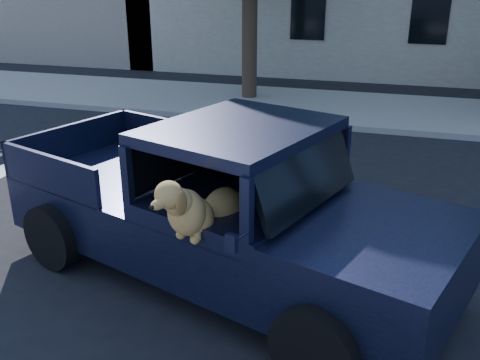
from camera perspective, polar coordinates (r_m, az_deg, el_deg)
The scene contains 3 objects.
ground at distance 6.73m, azimuth 11.79°, elevation -12.12°, with size 120.00×120.00×0.00m, color black.
far_sidewalk at distance 15.27m, azimuth 15.28°, elevation 7.07°, with size 60.00×4.00×0.15m, color gray.
pickup_truck at distance 6.75m, azimuth -2.64°, elevation -4.76°, with size 6.12×3.92×2.04m.
Camera 1 is at (0.29, -5.63, 3.67)m, focal length 40.00 mm.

